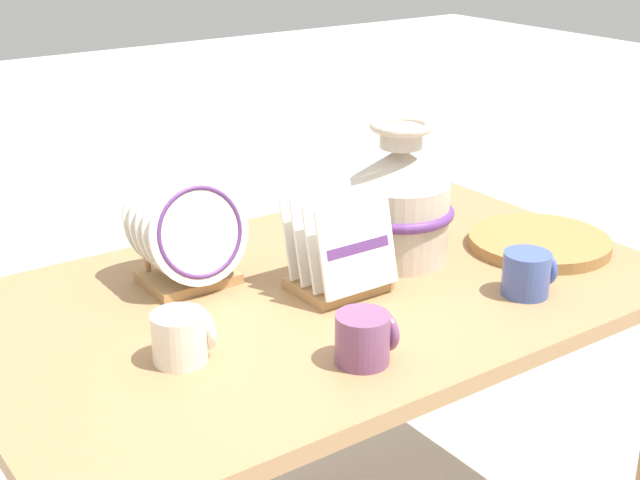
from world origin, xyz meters
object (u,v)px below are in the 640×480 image
at_px(wicker_charger_stack, 539,242).
at_px(dish_rack_round_plates, 188,237).
at_px(mug_cobalt_glaze, 528,273).
at_px(mug_plum_glaze, 365,338).
at_px(ceramic_vase, 399,201).
at_px(mug_cream_glaze, 182,337).
at_px(dish_rack_square_plates, 338,257).

bearing_deg(wicker_charger_stack, dish_rack_round_plates, 159.38).
height_order(dish_rack_round_plates, mug_cobalt_glaze, dish_rack_round_plates).
bearing_deg(mug_cobalt_glaze, dish_rack_round_plates, 140.80).
relative_size(dish_rack_round_plates, mug_plum_glaze, 2.27).
distance_m(ceramic_vase, wicker_charger_stack, 0.36).
bearing_deg(wicker_charger_stack, mug_cobalt_glaze, -143.58).
relative_size(mug_cream_glaze, mug_cobalt_glaze, 1.00).
relative_size(wicker_charger_stack, mug_cream_glaze, 3.07).
relative_size(dish_rack_round_plates, wicker_charger_stack, 0.74).
bearing_deg(dish_rack_round_plates, wicker_charger_stack, -20.62).
height_order(ceramic_vase, mug_plum_glaze, ceramic_vase).
bearing_deg(dish_rack_round_plates, mug_cream_glaze, -119.76).
height_order(mug_cream_glaze, mug_cobalt_glaze, same).
bearing_deg(ceramic_vase, mug_cobalt_glaze, -72.36).
relative_size(ceramic_vase, mug_cobalt_glaze, 2.97).
xyz_separation_m(dish_rack_square_plates, mug_cream_glaze, (-0.40, -0.08, -0.03)).
bearing_deg(dish_rack_round_plates, dish_rack_square_plates, -40.06).
relative_size(dish_rack_round_plates, mug_cobalt_glaze, 2.27).
distance_m(wicker_charger_stack, mug_cobalt_glaze, 0.27).
bearing_deg(mug_cream_glaze, wicker_charger_stack, -0.06).
bearing_deg(dish_rack_square_plates, ceramic_vase, 15.58).
bearing_deg(ceramic_vase, dish_rack_round_plates, 162.32).
height_order(dish_rack_round_plates, mug_plum_glaze, dish_rack_round_plates).
xyz_separation_m(dish_rack_square_plates, mug_cobalt_glaze, (0.31, -0.24, -0.03)).
bearing_deg(mug_plum_glaze, mug_cream_glaze, 144.04).
distance_m(wicker_charger_stack, mug_plum_glaze, 0.69).
bearing_deg(ceramic_vase, dish_rack_square_plates, -164.42).
bearing_deg(mug_plum_glaze, wicker_charger_stack, 15.88).
distance_m(mug_cream_glaze, mug_plum_glaze, 0.32).
bearing_deg(mug_cream_glaze, ceramic_vase, 13.04).
relative_size(dish_rack_square_plates, wicker_charger_stack, 0.62).
distance_m(dish_rack_round_plates, dish_rack_square_plates, 0.32).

